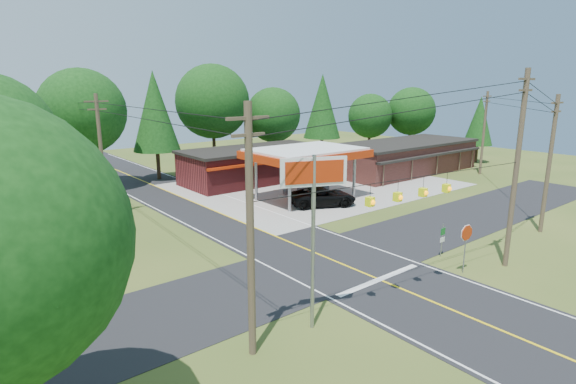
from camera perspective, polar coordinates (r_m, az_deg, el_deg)
ground at (r=28.18m, az=5.84°, el=-8.69°), size 120.00×120.00×0.00m
main_highway at (r=28.18m, az=5.84°, el=-8.67°), size 8.00×120.00×0.02m
cross_road at (r=28.18m, az=5.84°, el=-8.66°), size 70.00×7.00×0.02m
lane_center_yellow at (r=28.17m, az=5.84°, el=-8.64°), size 0.15×110.00×0.00m
gas_canopy at (r=42.27m, az=2.29°, el=4.75°), size 10.60×7.40×4.88m
convenience_store at (r=51.04m, az=-4.28°, el=3.52°), size 16.40×7.55×3.80m
strip_building at (r=58.52m, az=14.50°, el=4.38°), size 20.40×8.75×3.80m
utility_pole_near_right at (r=28.80m, az=27.02°, el=2.73°), size 1.80×0.30×11.50m
utility_pole_near_left at (r=17.05m, az=-4.81°, el=-4.88°), size 1.80×0.30×10.00m
utility_pole_far_left at (r=38.32m, az=-22.60°, el=4.28°), size 1.80×0.30×10.00m
utility_pole_right_b at (r=37.26m, az=30.26°, el=3.26°), size 1.80×0.30×10.00m
utility_pole_far_right at (r=59.51m, az=23.62°, el=7.03°), size 1.80×0.30×10.00m
utility_pole_north at (r=55.10m, az=-26.19°, el=5.90°), size 0.30×0.30×9.50m
overhead_beacons at (r=21.93m, az=15.40°, el=1.50°), size 17.04×2.04×1.03m
treeline_backdrop at (r=46.77m, az=-14.54°, el=9.13°), size 70.27×51.59×13.30m
suv_car at (r=40.48m, az=4.44°, el=-0.62°), size 7.98×7.98×1.66m
sedan_car at (r=47.79m, az=1.81°, el=1.50°), size 5.16×5.16×1.56m
big_stop_sign at (r=18.76m, az=3.29°, el=-0.99°), size 2.70×1.18×7.78m
octagonal_stop_sign at (r=27.45m, az=21.71°, el=-5.27°), size 1.00×0.16×2.94m
route_sign_post at (r=29.89m, az=19.01°, el=-5.45°), size 0.44×0.09×2.17m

